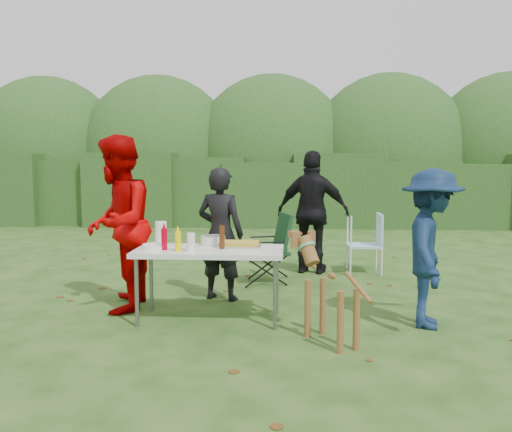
# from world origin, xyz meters

# --- Properties ---
(ground) EXTENTS (80.00, 80.00, 0.00)m
(ground) POSITION_xyz_m (0.00, 0.00, 0.00)
(ground) COLOR #1E4211
(hedge_row) EXTENTS (22.00, 1.40, 1.70)m
(hedge_row) POSITION_xyz_m (0.00, 8.00, 0.85)
(hedge_row) COLOR #23471C
(hedge_row) RESTS_ON ground
(shrub_backdrop) EXTENTS (20.00, 2.60, 3.20)m
(shrub_backdrop) POSITION_xyz_m (0.00, 9.60, 1.60)
(shrub_backdrop) COLOR #3D6628
(shrub_backdrop) RESTS_ON ground
(folding_table) EXTENTS (1.50, 0.70, 0.74)m
(folding_table) POSITION_xyz_m (-0.30, -0.13, 0.69)
(folding_table) COLOR silver
(folding_table) RESTS_ON ground
(person_cook) EXTENTS (0.66, 0.53, 1.56)m
(person_cook) POSITION_xyz_m (-0.29, 0.70, 0.78)
(person_cook) COLOR black
(person_cook) RESTS_ON ground
(person_red_jacket) EXTENTS (0.83, 1.01, 1.91)m
(person_red_jacket) POSITION_xyz_m (-1.34, 0.18, 0.95)
(person_red_jacket) COLOR #AC0000
(person_red_jacket) RESTS_ON ground
(person_black_puffy) EXTENTS (1.11, 0.67, 1.77)m
(person_black_puffy) POSITION_xyz_m (0.85, 2.27, 0.89)
(person_black_puffy) COLOR black
(person_black_puffy) RESTS_ON ground
(child) EXTENTS (0.80, 1.12, 1.56)m
(child) POSITION_xyz_m (1.90, -0.20, 0.78)
(child) COLOR #0E2342
(child) RESTS_ON ground
(dog) EXTENTS (0.86, 1.04, 0.93)m
(dog) POSITION_xyz_m (0.89, -0.77, 0.47)
(dog) COLOR brown
(dog) RESTS_ON ground
(camping_chair) EXTENTS (0.74, 0.74, 0.94)m
(camping_chair) POSITION_xyz_m (0.22, 1.59, 0.47)
(camping_chair) COLOR #15391C
(camping_chair) RESTS_ON ground
(lawn_chair) EXTENTS (0.52, 0.52, 0.87)m
(lawn_chair) POSITION_xyz_m (1.60, 2.34, 0.44)
(lawn_chair) COLOR #48ADD1
(lawn_chair) RESTS_ON ground
(food_tray) EXTENTS (0.45, 0.30, 0.02)m
(food_tray) POSITION_xyz_m (-0.00, 0.01, 0.75)
(food_tray) COLOR #B7B7BA
(food_tray) RESTS_ON folding_table
(focaccia_bread) EXTENTS (0.40, 0.26, 0.04)m
(focaccia_bread) POSITION_xyz_m (-0.00, 0.01, 0.78)
(focaccia_bread) COLOR gold
(focaccia_bread) RESTS_ON food_tray
(mustard_bottle) EXTENTS (0.06, 0.06, 0.20)m
(mustard_bottle) POSITION_xyz_m (-0.58, -0.30, 0.84)
(mustard_bottle) COLOR #FFE800
(mustard_bottle) RESTS_ON folding_table
(ketchup_bottle) EXTENTS (0.06, 0.06, 0.22)m
(ketchup_bottle) POSITION_xyz_m (-0.74, -0.23, 0.85)
(ketchup_bottle) COLOR #AC0017
(ketchup_bottle) RESTS_ON folding_table
(beer_bottle) EXTENTS (0.06, 0.06, 0.24)m
(beer_bottle) POSITION_xyz_m (-0.17, -0.13, 0.86)
(beer_bottle) COLOR #47230F
(beer_bottle) RESTS_ON folding_table
(paper_towel_roll) EXTENTS (0.12, 0.12, 0.26)m
(paper_towel_roll) POSITION_xyz_m (-0.83, 0.01, 0.87)
(paper_towel_roll) COLOR white
(paper_towel_roll) RESTS_ON folding_table
(cup_stack) EXTENTS (0.08, 0.08, 0.18)m
(cup_stack) POSITION_xyz_m (-0.46, -0.28, 0.83)
(cup_stack) COLOR white
(cup_stack) RESTS_ON folding_table
(pasta_bowl) EXTENTS (0.26, 0.26, 0.10)m
(pasta_bowl) POSITION_xyz_m (-0.29, 0.11, 0.79)
(pasta_bowl) COLOR silver
(pasta_bowl) RESTS_ON folding_table
(plate_stack) EXTENTS (0.24, 0.24, 0.05)m
(plate_stack) POSITION_xyz_m (-0.85, -0.17, 0.77)
(plate_stack) COLOR white
(plate_stack) RESTS_ON folding_table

